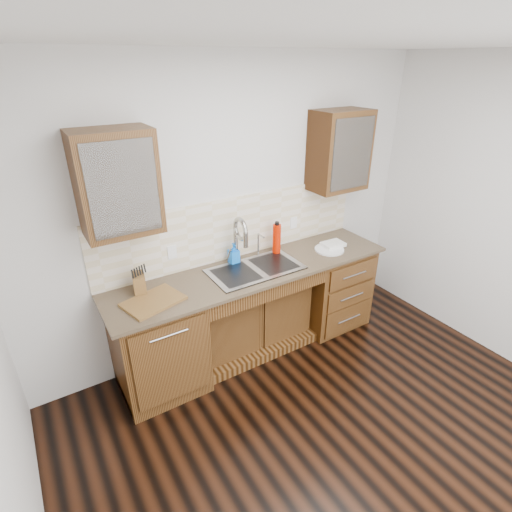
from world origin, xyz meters
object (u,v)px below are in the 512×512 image
soap_bottle (234,253)px  cutting_board (153,301)px  plate (329,249)px  knife_block (139,283)px  water_bottle (277,239)px

soap_bottle → cutting_board: 0.90m
plate → cutting_board: bearing=179.9°
cutting_board → knife_block: bearing=101.9°
water_bottle → soap_bottle: bearing=175.5°
soap_bottle → knife_block: bearing=-176.4°
cutting_board → water_bottle: bearing=9.5°
water_bottle → plate: bearing=-24.8°
plate → soap_bottle: bearing=164.5°
soap_bottle → water_bottle: 0.46m
plate → cutting_board: 1.80m
soap_bottle → knife_block: 0.90m
knife_block → cutting_board: size_ratio=0.39×
soap_bottle → knife_block: soap_bottle is taller
soap_bottle → plate: soap_bottle is taller
knife_block → cutting_board: (0.04, -0.20, -0.08)m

